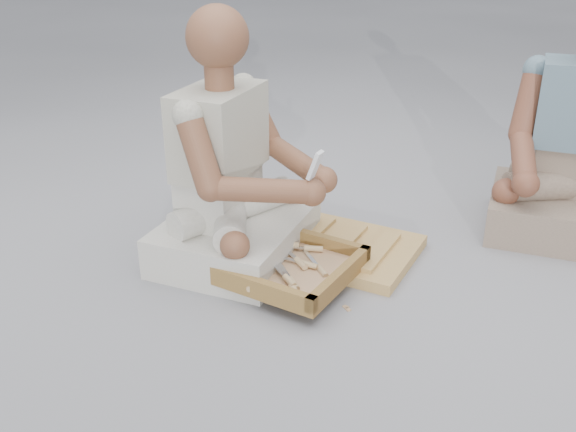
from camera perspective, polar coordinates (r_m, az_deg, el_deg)
The scene contains 27 objects.
ground at distance 2.20m, azimuth -1.53°, elevation -8.35°, with size 60.00×60.00×0.00m, color gray.
carved_panel at distance 2.57m, azimuth 3.65°, elevation -2.60°, with size 0.67×0.45×0.04m, color #A0783E.
tool_tray at distance 2.34m, azimuth -0.92°, elevation -4.21°, with size 0.55×0.44×0.07m.
chisel_0 at distance 2.20m, azimuth -0.10°, elevation -5.55°, with size 0.19×0.14×0.02m.
chisel_1 at distance 2.32m, azimuth 1.36°, elevation -4.22°, with size 0.22×0.02×0.02m.
chisel_2 at distance 2.22m, azimuth -3.56°, elevation -5.78°, with size 0.15×0.18×0.02m.
chisel_3 at distance 2.29m, azimuth -3.12°, elevation -4.43°, with size 0.06×0.22×0.02m.
chisel_4 at distance 2.21m, azimuth 0.30°, elevation -5.78°, with size 0.18×0.16×0.02m.
chisel_5 at distance 2.32m, azimuth -2.28°, elevation -3.88°, with size 0.22×0.08×0.02m.
chisel_6 at distance 2.35m, azimuth -2.28°, elevation -3.62°, with size 0.16×0.18×0.02m.
chisel_7 at distance 2.33m, azimuth 0.90°, elevation -4.00°, with size 0.19×0.14×0.02m.
chisel_8 at distance 2.44m, azimuth -0.30°, elevation -2.47°, with size 0.22×0.08×0.02m.
chisel_9 at distance 2.41m, azimuth 1.78°, elevation -2.88°, with size 0.21×0.10×0.02m.
chisel_10 at distance 2.17m, azimuth 0.38°, elevation -6.30°, with size 0.17×0.16×0.02m.
chisel_11 at distance 2.30m, azimuth 2.84°, elevation -4.70°, with size 0.18×0.15×0.02m.
wood_chip_0 at distance 2.47m, azimuth 4.59°, elevation -4.41°, with size 0.02×0.01×0.00m, color tan.
wood_chip_1 at distance 2.27m, azimuth 2.87°, elevation -7.24°, with size 0.02×0.01×0.00m, color tan.
wood_chip_2 at distance 2.35m, azimuth -5.37°, elevation -6.03°, with size 0.02×0.01×0.00m, color tan.
wood_chip_3 at distance 2.22m, azimuth 5.16°, elevation -8.05°, with size 0.02×0.01×0.00m, color tan.
wood_chip_4 at distance 2.53m, azimuth -5.39°, elevation -3.61°, with size 0.02×0.01×0.00m, color tan.
wood_chip_5 at distance 2.34m, azimuth 2.25°, elevation -6.14°, with size 0.02×0.01×0.00m, color tan.
wood_chip_6 at distance 2.21m, azimuth 5.36°, elevation -8.27°, with size 0.02×0.01×0.00m, color tan.
wood_chip_7 at distance 2.40m, azimuth -1.28°, elevation -5.24°, with size 0.02×0.01×0.00m, color tan.
wood_chip_8 at distance 2.66m, azimuth 0.15°, elevation -1.99°, with size 0.02×0.01×0.00m, color tan.
wood_chip_9 at distance 2.45m, azimuth -8.86°, elevation -4.82°, with size 0.02×0.01×0.00m, color tan.
craftsman at distance 2.41m, azimuth -4.95°, elevation 3.33°, with size 0.67×0.67×0.95m.
mobile_phone at distance 2.18m, azimuth 2.43°, elevation 4.55°, with size 0.05×0.05×0.10m.
Camera 1 is at (0.98, -1.56, 1.21)m, focal length 40.00 mm.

